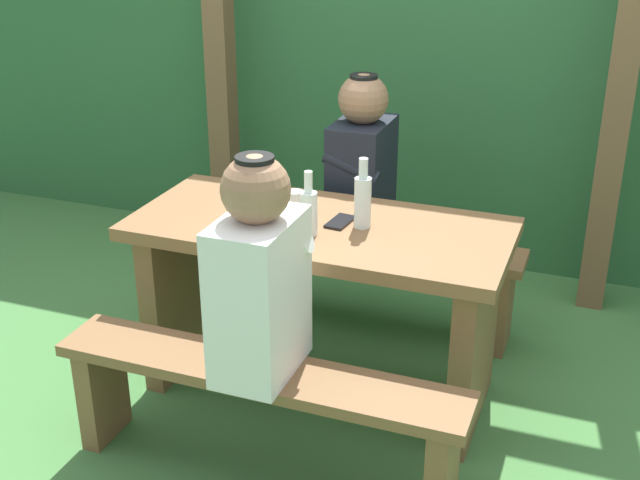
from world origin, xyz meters
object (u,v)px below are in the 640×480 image
person_white_shirt (259,276)px  bottle_right (310,211)px  person_black_coat (362,165)px  bench_far (365,261)px  picnic_table (320,278)px  bottle_left (363,199)px  bench_near (259,398)px  cell_phone (340,222)px  drinking_glass (295,201)px

person_white_shirt → bottle_right: 0.45m
person_black_coat → bottle_right: 0.68m
bench_far → person_black_coat: size_ratio=1.95×
picnic_table → bottle_left: bearing=7.1°
bench_near → bottle_left: bearing=75.1°
picnic_table → bottle_right: bottle_right is taller
bench_near → bench_far: size_ratio=1.00×
cell_phone → bottle_left: bearing=2.0°
picnic_table → bench_near: (0.00, -0.57, -0.18)m
bench_far → drinking_glass: drinking_glass is taller
bench_near → bottle_right: bearing=89.5°
person_black_coat → drinking_glass: 0.49m
picnic_table → bottle_right: 0.34m
bench_far → cell_phone: (0.07, -0.54, 0.41)m
bench_near → person_white_shirt: size_ratio=1.95×
bench_far → bottle_left: bearing=-74.1°
bench_far → person_black_coat: (-0.02, -0.00, 0.45)m
person_black_coat → bottle_right: size_ratio=3.04×
picnic_table → cell_phone: (0.07, 0.02, 0.23)m
drinking_glass → bottle_right: (0.14, -0.20, 0.05)m
bench_far → bench_near: bearing=-90.0°
bottle_left → cell_phone: bearing=176.4°
bottle_left → person_black_coat: bearing=108.3°
picnic_table → person_black_coat: person_black_coat is taller
bench_far → person_white_shirt: (0.01, -1.13, 0.45)m
picnic_table → person_white_shirt: (0.01, -0.57, 0.27)m
bottle_left → cell_phone: 0.13m
bench_near → bottle_left: 0.80m
bottle_left → bottle_right: size_ratio=1.10×
bench_far → person_white_shirt: person_white_shirt is taller
person_white_shirt → cell_phone: (0.06, 0.59, -0.04)m
bottle_right → person_black_coat: bearing=92.3°
bench_near → bench_far: same height
bench_near → person_black_coat: 1.22m
bottle_left → bottle_right: 0.20m
bottle_left → cell_phone: size_ratio=1.86×
person_black_coat → cell_phone: bearing=-80.2°
bench_far → drinking_glass: (-0.14, -0.48, 0.44)m
bench_near → person_black_coat: bearing=91.2°
bench_far → bottle_left: (0.16, -0.55, 0.51)m
bench_near → drinking_glass: (-0.14, 0.66, 0.44)m
bench_near → bottle_right: size_ratio=5.91×
bench_far → bottle_left: bottle_left is taller
bench_near → picnic_table: bearing=90.0°
person_black_coat → bench_near: bearing=-88.8°
drinking_glass → person_white_shirt: bearing=-77.2°
bottle_left → bench_far: bearing=105.9°
drinking_glass → bottle_right: bearing=-55.5°
picnic_table → bottle_left: size_ratio=5.36×
person_black_coat → drinking_glass: bearing=-103.2°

